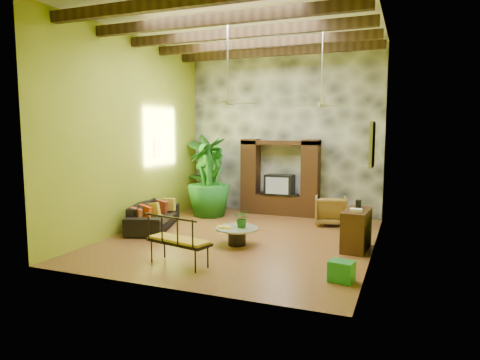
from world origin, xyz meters
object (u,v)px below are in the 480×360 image
at_px(coffee_table, 237,234).
at_px(side_console, 356,230).
at_px(ceiling_fan_front, 228,93).
at_px(iron_bench, 177,238).
at_px(ceiling_fan_back, 322,96).
at_px(tall_plant_b, 207,179).
at_px(entertainment_center, 280,183).
at_px(tall_plant_c, 209,177).
at_px(sofa, 154,215).
at_px(green_bin, 342,271).
at_px(tall_plant_a, 208,171).
at_px(wicker_armchair, 331,211).

height_order(coffee_table, side_console, side_console).
distance_m(ceiling_fan_front, iron_bench, 3.50).
relative_size(ceiling_fan_back, tall_plant_b, 0.86).
distance_m(entertainment_center, coffee_table, 3.82).
bearing_deg(coffee_table, ceiling_fan_back, 50.64).
height_order(ceiling_fan_back, tall_plant_c, ceiling_fan_back).
distance_m(sofa, green_bin, 5.69).
distance_m(coffee_table, iron_bench, 1.90).
height_order(ceiling_fan_back, sofa, ceiling_fan_back).
bearing_deg(coffee_table, green_bin, -30.65).
height_order(ceiling_fan_front, ceiling_fan_back, same).
bearing_deg(entertainment_center, tall_plant_a, 179.68).
xyz_separation_m(sofa, tall_plant_a, (0.13, 3.02, 0.90)).
bearing_deg(tall_plant_c, tall_plant_b, 128.39).
distance_m(tall_plant_b, coffee_table, 3.79).
relative_size(iron_bench, green_bin, 3.40).
bearing_deg(tall_plant_b, tall_plant_a, 114.14).
relative_size(sofa, tall_plant_b, 1.08).
relative_size(ceiling_fan_front, iron_bench, 1.33).
xyz_separation_m(ceiling_fan_back, side_console, (1.05, -1.19, -2.97)).
height_order(tall_plant_c, coffee_table, tall_plant_c).
height_order(sofa, iron_bench, iron_bench).
bearing_deg(ceiling_fan_front, ceiling_fan_back, 41.63).
height_order(entertainment_center, sofa, entertainment_center).
xyz_separation_m(coffee_table, green_bin, (2.54, -1.51, -0.08)).
relative_size(wicker_armchair, tall_plant_c, 0.37).
bearing_deg(ceiling_fan_front, side_console, 8.22).
height_order(ceiling_fan_back, green_bin, ceiling_fan_back).
bearing_deg(wicker_armchair, side_console, 101.53).
distance_m(wicker_armchair, tall_plant_a, 4.34).
height_order(iron_bench, green_bin, iron_bench).
bearing_deg(tall_plant_c, iron_bench, -71.71).
height_order(tall_plant_b, side_console, tall_plant_b).
bearing_deg(wicker_armchair, tall_plant_c, -9.05).
height_order(entertainment_center, coffee_table, entertainment_center).
xyz_separation_m(entertainment_center, ceiling_fan_front, (-0.20, -3.54, 2.44)).
xyz_separation_m(ceiling_fan_front, tall_plant_c, (-1.70, 2.52, -2.22)).
height_order(tall_plant_b, green_bin, tall_plant_b).
xyz_separation_m(ceiling_fan_front, ceiling_fan_back, (1.80, 1.60, 0.00)).
bearing_deg(sofa, iron_bench, -157.65).
xyz_separation_m(ceiling_fan_front, coffee_table, (0.31, -0.22, -3.15)).
xyz_separation_m(tall_plant_c, iron_bench, (1.50, -4.54, -0.63)).
height_order(ceiling_fan_front, side_console, ceiling_fan_front).
bearing_deg(ceiling_fan_back, tall_plant_b, 162.56).
bearing_deg(tall_plant_b, coffee_table, -53.59).
relative_size(ceiling_fan_front, tall_plant_a, 0.75).
bearing_deg(green_bin, coffee_table, 149.35).
bearing_deg(wicker_armchair, tall_plant_a, -23.40).
distance_m(side_console, green_bin, 2.15).
bearing_deg(tall_plant_a, green_bin, -46.01).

